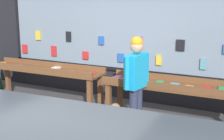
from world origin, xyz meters
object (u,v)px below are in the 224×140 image
(display_table_left, at_px, (44,72))
(small_dog, at_px, (106,112))
(display_table_right, at_px, (180,90))
(person_browsing, at_px, (136,77))

(display_table_left, xyz_separation_m, small_dog, (1.84, -0.63, -0.41))
(display_table_right, distance_m, small_dog, 1.37)
(display_table_left, distance_m, display_table_right, 2.99)
(small_dog, bearing_deg, display_table_left, 110.89)
(display_table_right, relative_size, small_dog, 5.55)
(display_table_right, xyz_separation_m, small_dog, (-1.15, -0.63, -0.40))
(display_table_right, relative_size, person_browsing, 1.64)
(display_table_right, xyz_separation_m, person_browsing, (-0.63, -0.51, 0.27))
(person_browsing, distance_m, small_dog, 0.86)
(person_browsing, bearing_deg, small_dog, 113.14)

